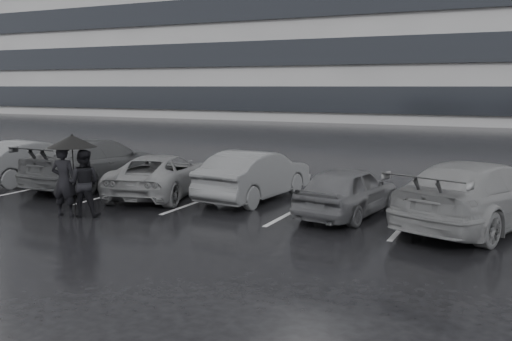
{
  "coord_description": "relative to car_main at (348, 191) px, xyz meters",
  "views": [
    {
      "loc": [
        5.78,
        -11.3,
        3.12
      ],
      "look_at": [
        -0.08,
        1.0,
        1.1
      ],
      "focal_mm": 40.0,
      "sensor_mm": 36.0,
      "label": 1
    }
  ],
  "objects": [
    {
      "name": "stall_stripes",
      "position": [
        -2.77,
        0.61,
        -0.61
      ],
      "size": [
        19.72,
        5.0,
        0.0
      ],
      "color": "#A3A3A6",
      "rests_on": "ground"
    },
    {
      "name": "pedestrian_left",
      "position": [
        -6.17,
        -2.98,
        0.24
      ],
      "size": [
        0.71,
        0.55,
        1.72
      ],
      "primitive_type": "imported",
      "rotation": [
        0.0,
        0.0,
        3.39
      ],
      "color": "black",
      "rests_on": "ground"
    },
    {
      "name": "car_east",
      "position": [
        2.93,
        0.11,
        0.13
      ],
      "size": [
        3.69,
        5.54,
        1.49
      ],
      "primitive_type": "imported",
      "rotation": [
        0.0,
        0.0,
        2.8
      ],
      "color": "#48484A",
      "rests_on": "ground"
    },
    {
      "name": "car_west_a",
      "position": [
        -2.91,
        0.86,
        0.07
      ],
      "size": [
        1.83,
        4.26,
        1.36
      ],
      "primitive_type": "imported",
      "rotation": [
        0.0,
        0.0,
        3.05
      ],
      "color": "#2D2D30",
      "rests_on": "ground"
    },
    {
      "name": "pedestrian_right",
      "position": [
        -5.73,
        -2.79,
        0.2
      ],
      "size": [
        0.97,
        0.87,
        1.63
      ],
      "primitive_type": "imported",
      "rotation": [
        0.0,
        0.0,
        3.53
      ],
      "color": "black",
      "rests_on": "ground"
    },
    {
      "name": "car_west_b",
      "position": [
        -5.56,
        0.19,
        -0.02
      ],
      "size": [
        2.91,
        4.65,
        1.2
      ],
      "primitive_type": "imported",
      "rotation": [
        0.0,
        0.0,
        3.37
      ],
      "color": "#48484A",
      "rests_on": "ground"
    },
    {
      "name": "umbrella",
      "position": [
        -6.1,
        -2.72,
        1.19
      ],
      "size": [
        1.17,
        1.17,
        1.98
      ],
      "color": "black",
      "rests_on": "ground"
    },
    {
      "name": "ground",
      "position": [
        -1.97,
        -1.89,
        -0.62
      ],
      "size": [
        160.0,
        160.0,
        0.0
      ],
      "primitive_type": "plane",
      "color": "black",
      "rests_on": "ground"
    },
    {
      "name": "car_main",
      "position": [
        0.0,
        0.0,
        0.0
      ],
      "size": [
        1.94,
        3.78,
        1.23
      ],
      "primitive_type": "imported",
      "rotation": [
        0.0,
        0.0,
        3.0
      ],
      "color": "black",
      "rests_on": "ground"
    },
    {
      "name": "car_west_d",
      "position": [
        -10.76,
        0.37,
        0.07
      ],
      "size": [
        2.06,
        4.32,
        1.37
      ],
      "primitive_type": "imported",
      "rotation": [
        0.0,
        0.0,
        2.99
      ],
      "color": "#2D2D30",
      "rests_on": "ground"
    },
    {
      "name": "car_west_c",
      "position": [
        -8.25,
        0.65,
        0.13
      ],
      "size": [
        2.34,
        5.26,
        1.5
      ],
      "primitive_type": "imported",
      "rotation": [
        0.0,
        0.0,
        3.09
      ],
      "color": "black",
      "rests_on": "ground"
    }
  ]
}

